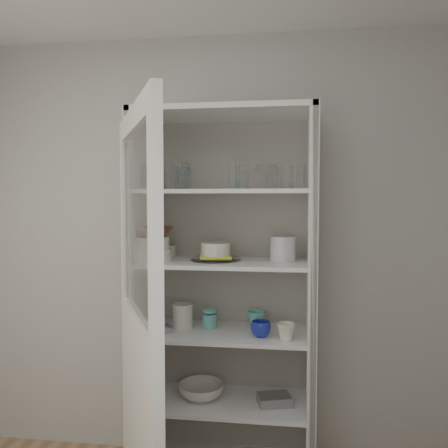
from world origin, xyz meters
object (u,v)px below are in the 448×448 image
Objects in this scene: white_ramekin at (216,249)px; cream_dish at (201,391)px; mug_blue at (261,329)px; mug_teal at (256,320)px; goblet_1 at (185,177)px; glass_platter at (216,259)px; goblet_2 at (272,176)px; yellow_trivet at (216,256)px; terracotta_bowl at (150,232)px; mug_white at (286,332)px; goblet_3 at (261,176)px; cream_bowl at (150,243)px; cupboard_door at (139,367)px; teal_jar at (210,320)px; measuring_cups at (160,328)px; grey_bowl_stack at (283,249)px; goblet_0 at (156,175)px; white_canister at (183,316)px; plate_stack_front at (150,255)px; tin_box at (274,400)px; plate_stack_back at (160,251)px; pantry_cabinet at (225,314)px.

white_ramekin reaches higher than cream_dish.
mug_blue is 1.02× the size of mug_teal.
goblet_1 is 0.53× the size of glass_platter.
yellow_trivet is (-0.32, -0.10, -0.46)m from goblet_2.
goblet_1 is 0.92× the size of white_ramekin.
terracotta_bowl is 2.36× the size of mug_white.
goblet_3 is 0.73m from cream_bowl.
mug_blue is at bearing -86.09° from goblet_3.
goblet_1 is at bearing 147.98° from cupboard_door.
cream_bowl is 2.03× the size of mug_teal.
mug_teal is (-0.09, -0.04, -0.83)m from goblet_2.
teal_jar is 0.29m from measuring_cups.
cream_bowl reaches higher than cream_dish.
cream_dish is (-0.08, -0.01, -0.77)m from glass_platter.
grey_bowl_stack is 1.30× the size of mug_blue.
goblet_3 reaches higher than goblet_1.
mug_teal is at bearing 13.13° from cream_dish.
white_canister is (0.16, -0.04, -0.82)m from goblet_0.
cupboard_door reaches higher than cream_bowl.
yellow_trivet is (0.25, 0.63, 0.41)m from cupboard_door.
grey_bowl_stack reaches higher than glass_platter.
mug_blue is at bearing -2.00° from cream_bowl.
plate_stack_front is at bearing -164.63° from mug_teal.
measuring_cups is (0.05, -0.14, -0.87)m from goblet_0.
tin_box is at bearing 2.78° from terracotta_bowl.
mug_teal is (0.23, 0.06, -0.42)m from white_ramekin.
cream_bowl is (0.00, -0.13, -0.39)m from goblet_0.
white_ramekin is at bearing 11.80° from cream_bowl.
grey_bowl_stack is (0.74, 0.08, -0.09)m from terracotta_bowl.
goblet_2 is 0.84m from mug_teal.
grey_bowl_stack is 1.33× the size of mug_teal.
white_ramekin is 0.93× the size of tin_box.
cream_bowl is at bearing -164.63° from mug_teal.
goblet_1 is (0.06, 0.69, 0.87)m from cupboard_door.
goblet_2 reaches higher than grey_bowl_stack.
goblet_0 is 0.90m from teal_jar.
goblet_0 reaches higher than tin_box.
mug_blue is 0.33m from teal_jar.
goblet_0 is at bearing -90.00° from plate_stack_back.
cream_bowl is at bearing -165.41° from goblet_2.
cream_bowl is at bearing 172.35° from mug_blue.
teal_jar is at bearing 147.26° from white_ramekin.
plate_stack_front is at bearing 0.00° from terracotta_bowl.
terracotta_bowl is at bearing -168.20° from yellow_trivet.
plate_stack_front is 0.37m from yellow_trivet.
cream_dish is (-0.08, -0.01, -0.78)m from yellow_trivet.
goblet_1 is 0.94× the size of goblet_3.
goblet_3 is 1.65× the size of teal_jar.
goblet_2 is at bearing 9.81° from pantry_cabinet.
glass_platter is at bearing 11.80° from plate_stack_front.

